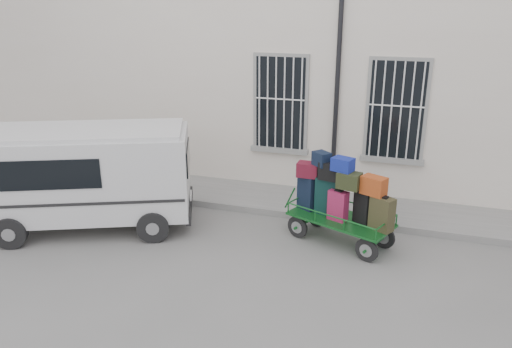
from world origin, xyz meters
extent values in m
plane|color=slate|center=(0.00, 0.00, 0.00)|extent=(80.00, 80.00, 0.00)
cube|color=beige|center=(0.00, 5.50, 3.00)|extent=(24.00, 5.00, 6.00)
cylinder|color=black|center=(0.95, 2.92, 2.80)|extent=(0.11, 0.11, 5.60)
cube|color=black|center=(-0.40, 2.98, 2.25)|extent=(1.20, 0.08, 2.20)
cube|color=gray|center=(-0.40, 2.96, 1.09)|extent=(1.45, 0.22, 0.12)
cube|color=black|center=(2.30, 2.98, 2.25)|extent=(1.20, 0.08, 2.20)
cube|color=gray|center=(2.30, 2.96, 1.09)|extent=(1.45, 0.22, 0.12)
cube|color=slate|center=(0.00, 2.20, 0.07)|extent=(24.00, 1.70, 0.15)
cylinder|color=black|center=(0.66, 0.52, 0.23)|extent=(0.45, 0.22, 0.46)
cylinder|color=gray|center=(0.66, 0.52, 0.23)|extent=(0.26, 0.17, 0.25)
cylinder|color=black|center=(0.92, 1.16, 0.23)|extent=(0.45, 0.22, 0.46)
cylinder|color=gray|center=(0.92, 1.16, 0.23)|extent=(0.26, 0.17, 0.25)
cylinder|color=black|center=(2.10, -0.07, 0.23)|extent=(0.45, 0.22, 0.46)
cylinder|color=gray|center=(2.10, -0.07, 0.23)|extent=(0.26, 0.17, 0.25)
cylinder|color=black|center=(2.37, 0.58, 0.23)|extent=(0.45, 0.22, 0.46)
cylinder|color=gray|center=(2.37, 0.58, 0.23)|extent=(0.26, 0.17, 0.25)
cube|color=#155C21|center=(1.51, 0.55, 0.50)|extent=(2.21, 1.61, 0.05)
cylinder|color=#155C21|center=(0.37, 1.01, 0.64)|extent=(0.26, 0.13, 0.51)
cube|color=black|center=(0.79, 0.85, 0.89)|extent=(0.47, 0.44, 0.72)
cube|color=black|center=(0.79, 0.85, 1.26)|extent=(0.20, 0.18, 0.03)
cube|color=black|center=(1.19, 0.69, 0.91)|extent=(0.47, 0.30, 0.76)
cube|color=black|center=(1.19, 0.69, 1.30)|extent=(0.20, 0.16, 0.03)
cube|color=maroon|center=(1.46, 0.46, 0.83)|extent=(0.42, 0.33, 0.60)
cube|color=black|center=(1.46, 0.46, 1.14)|extent=(0.17, 0.15, 0.03)
cube|color=black|center=(1.96, 0.48, 0.88)|extent=(0.43, 0.41, 0.70)
cube|color=black|center=(1.96, 0.48, 1.24)|extent=(0.18, 0.16, 0.03)
cube|color=#2F3219|center=(2.31, 0.27, 0.85)|extent=(0.50, 0.44, 0.65)
cube|color=black|center=(2.31, 0.27, 1.19)|extent=(0.21, 0.18, 0.03)
cube|color=maroon|center=(0.77, 0.79, 1.39)|extent=(0.42, 0.30, 0.29)
cube|color=black|center=(1.29, 0.63, 1.46)|extent=(0.54, 0.39, 0.35)
cube|color=black|center=(1.65, 0.43, 1.38)|extent=(0.48, 0.39, 0.31)
cube|color=maroon|center=(2.11, 0.37, 1.35)|extent=(0.52, 0.44, 0.35)
cube|color=black|center=(1.06, 0.70, 1.67)|extent=(0.41, 0.41, 0.27)
cube|color=navy|center=(1.50, 0.51, 1.66)|extent=(0.46, 0.40, 0.25)
cube|color=silver|center=(-3.65, -0.30, 1.21)|extent=(4.52, 3.30, 1.70)
cube|color=silver|center=(-3.65, -0.30, 2.09)|extent=(4.29, 3.09, 0.09)
cube|color=black|center=(-3.81, -1.35, 1.49)|extent=(1.92, 0.86, 0.58)
cube|color=black|center=(-1.74, 0.53, 1.49)|extent=(0.56, 1.23, 0.52)
cube|color=black|center=(-1.75, 0.53, 0.41)|extent=(0.78, 1.64, 0.21)
cube|color=white|center=(-1.71, 0.54, 0.62)|extent=(0.18, 0.37, 0.11)
cylinder|color=black|center=(-4.56, -1.64, 0.32)|extent=(0.67, 0.45, 0.64)
cylinder|color=black|center=(-5.25, -0.05, 0.32)|extent=(0.67, 0.45, 0.64)
cylinder|color=black|center=(-2.05, -0.55, 0.32)|extent=(0.67, 0.45, 0.64)
cylinder|color=black|center=(-2.74, 1.04, 0.32)|extent=(0.67, 0.45, 0.64)
camera|label=1|loc=(2.68, -8.53, 4.59)|focal=35.00mm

